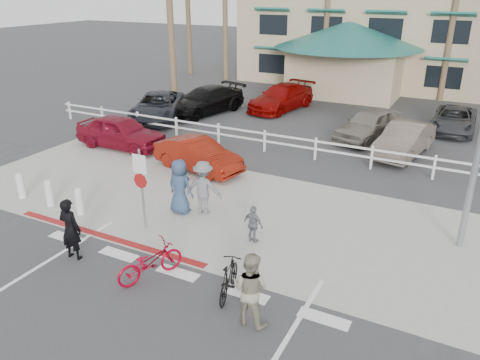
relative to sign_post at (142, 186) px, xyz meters
The scene contains 28 objects.
ground 3.50m from the sign_post, 43.73° to the right, with size 140.00×140.00×0.00m, color #333335.
bike_path 5.00m from the sign_post, 61.29° to the right, with size 12.00×16.00×0.01m, color #333335.
sidewalk_plaza 3.56m from the sign_post, 45.00° to the left, with size 22.00×7.00×0.01m, color gray.
cross_street 6.86m from the sign_post, 69.94° to the left, with size 40.00×5.00×0.01m, color #333335.
parking_lot 16.03m from the sign_post, 81.72° to the left, with size 50.00×16.00×0.01m, color #333335.
curb_red 1.89m from the sign_post, 124.99° to the right, with size 7.00×0.25×0.02m, color maroon.
rail_fence 8.81m from the sign_post, 71.36° to the left, with size 29.40×0.16×1.00m, color silver, non-canonical shape.
building 29.42m from the sign_post, 81.51° to the left, with size 28.00×16.00×11.30m, color tan, non-canonical shape.
sign_post is the anchor object (origin of this frame).
bollard_0 2.69m from the sign_post, behind, with size 0.26×0.26×0.95m, color silver, non-canonical shape.
bollard_1 4.03m from the sign_post, behind, with size 0.26×0.26×0.95m, color silver, non-canonical shape.
bollard_2 5.39m from the sign_post, behind, with size 0.26×0.26×0.95m, color silver, non-canonical shape.
palm_10 15.62m from the sign_post, 121.03° to the left, with size 4.00×4.00×12.00m, color #163614, non-canonical shape.
bike_red 2.92m from the sign_post, 49.11° to the right, with size 0.64×1.84×0.97m, color maroon.
rider_red 2.44m from the sign_post, 107.01° to the right, with size 0.65×0.43×1.80m, color black.
bike_black 4.43m from the sign_post, 24.37° to the right, with size 0.44×1.55×0.93m, color black.
rider_black 5.45m from the sign_post, 26.81° to the right, with size 0.86×0.67×1.77m, color gray.
pedestrian_a 2.12m from the sign_post, 58.09° to the left, with size 1.18×0.68×1.83m, color slate.
pedestrian_child 3.56m from the sign_post, 12.91° to the left, with size 0.69×0.29×1.17m, color slate.
pedestrian_b 1.56m from the sign_post, 75.34° to the left, with size 0.91×0.59×1.87m, color navy.
car_white_sedan 5.20m from the sign_post, 103.23° to the left, with size 1.38×3.94×1.30m, color maroon.
car_red_compact 8.26m from the sign_post, 135.23° to the left, with size 1.77×4.40×1.50m, color maroon.
lot_car_0 12.83m from the sign_post, 124.53° to the left, with size 2.45×5.31×1.47m, color black.
lot_car_1 14.10m from the sign_post, 113.49° to the left, with size 2.13×5.24×1.52m, color black.
lot_car_2 12.94m from the sign_post, 71.67° to the left, with size 1.77×4.40×1.50m, color slate.
lot_car_3 12.30m from the sign_post, 60.93° to the left, with size 1.50×4.31×1.42m, color #63574E.
lot_car_4 15.90m from the sign_post, 97.22° to the left, with size 2.08×5.12×1.49m, color #760403.
lot_car_5 17.48m from the sign_post, 64.08° to the left, with size 2.04×4.41×1.23m, color #313135.
Camera 1 is at (6.23, -7.91, 7.05)m, focal length 35.00 mm.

